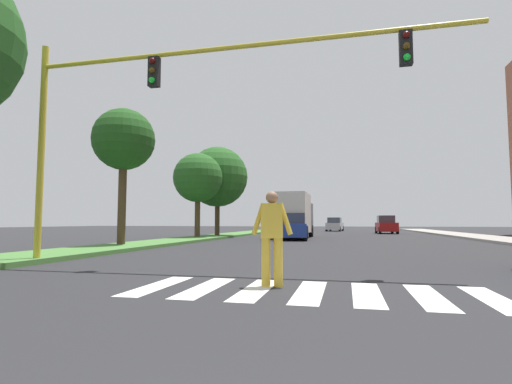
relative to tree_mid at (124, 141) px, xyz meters
The scene contains 13 objects.
ground_plane 17.94m from the tree_mid, 55.94° to the left, with size 140.00×140.00×0.00m, color #262628.
crosswalk 14.17m from the tree_mid, 43.44° to the right, with size 6.75×2.20×0.01m.
median_strip 13.21m from the tree_mid, 87.87° to the left, with size 2.71×64.00×0.15m, color #477A38.
tree_mid is the anchor object (origin of this frame).
tree_far 8.80m from the tree_mid, 89.03° to the left, with size 3.31×3.31×5.62m.
tree_distant 12.04m from the tree_mid, 87.92° to the left, with size 4.53×4.53×6.65m.
sidewalk_right 23.11m from the tree_mid, 32.98° to the left, with size 3.00×64.00×0.15m, color #9E9991.
traffic_light_gantry 8.27m from the tree_mid, 52.02° to the right, with size 11.52×0.30×6.00m.
pedestrian_performer 12.85m from the tree_mid, 45.85° to the right, with size 0.75×0.28×1.69m.
sedan_midblock 12.00m from the tree_mid, 55.12° to the left, with size 2.30×4.72×1.69m.
sedan_distant 28.49m from the tree_mid, 60.97° to the left, with size 1.89×4.44×1.77m.
sedan_far_horizon 35.01m from the tree_mid, 75.92° to the left, with size 2.15×4.60×1.68m.
truck_box_delivery 13.82m from the tree_mid, 62.70° to the left, with size 2.40×6.20×3.10m.
Camera 1 is at (0.15, 0.07, 1.14)m, focal length 27.21 mm.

